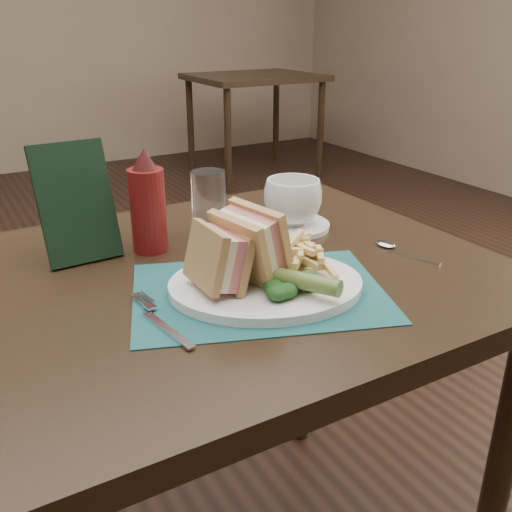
# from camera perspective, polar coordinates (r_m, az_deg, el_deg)

# --- Properties ---
(floor) EXTENTS (7.00, 7.00, 0.00)m
(floor) POSITION_cam_1_polar(r_m,az_deg,el_deg) (1.77, -10.26, -17.86)
(floor) COLOR black
(floor) RESTS_ON ground
(table_main) EXTENTS (0.90, 0.75, 0.75)m
(table_main) POSITION_cam_1_polar(r_m,az_deg,el_deg) (1.17, -2.58, -18.15)
(table_main) COLOR black
(table_main) RESTS_ON ground
(table_bg_right) EXTENTS (0.90, 0.75, 0.75)m
(table_bg_right) POSITION_cam_1_polar(r_m,az_deg,el_deg) (4.44, -0.17, 12.88)
(table_bg_right) COLOR black
(table_bg_right) RESTS_ON ground
(placemat) EXTENTS (0.45, 0.39, 0.00)m
(placemat) POSITION_cam_1_polar(r_m,az_deg,el_deg) (0.88, 0.30, -3.63)
(placemat) COLOR #184D4C
(placemat) RESTS_ON table_main
(plate) EXTENTS (0.37, 0.33, 0.01)m
(plate) POSITION_cam_1_polar(r_m,az_deg,el_deg) (0.88, 0.98, -2.90)
(plate) COLOR white
(plate) RESTS_ON placemat
(sandwich_half_a) EXTENTS (0.08, 0.10, 0.10)m
(sandwich_half_a) POSITION_cam_1_polar(r_m,az_deg,el_deg) (0.83, -5.06, -0.42)
(sandwich_half_a) COLOR tan
(sandwich_half_a) RESTS_ON plate
(sandwich_half_b) EXTENTS (0.10, 0.13, 0.12)m
(sandwich_half_b) POSITION_cam_1_polar(r_m,az_deg,el_deg) (0.85, -1.54, 0.94)
(sandwich_half_b) COLOR tan
(sandwich_half_b) RESTS_ON plate
(kale_garnish) EXTENTS (0.11, 0.08, 0.03)m
(kale_garnish) POSITION_cam_1_polar(r_m,az_deg,el_deg) (0.84, 3.26, -2.68)
(kale_garnish) COLOR #153B15
(kale_garnish) RESTS_ON plate
(pickle_spear) EXTENTS (0.08, 0.12, 0.03)m
(pickle_spear) POSITION_cam_1_polar(r_m,az_deg,el_deg) (0.83, 4.59, -2.50)
(pickle_spear) COLOR #4F6928
(pickle_spear) RESTS_ON plate
(fries_pile) EXTENTS (0.18, 0.20, 0.06)m
(fries_pile) POSITION_cam_1_polar(r_m,az_deg,el_deg) (0.91, 3.96, 0.52)
(fries_pile) COLOR #DEBC6F
(fries_pile) RESTS_ON plate
(fork) EXTENTS (0.06, 0.17, 0.01)m
(fork) POSITION_cam_1_polar(r_m,az_deg,el_deg) (0.80, -9.63, -6.09)
(fork) COLOR silver
(fork) RESTS_ON placemat
(spoon) EXTENTS (0.09, 0.15, 0.01)m
(spoon) POSITION_cam_1_polar(r_m,az_deg,el_deg) (1.05, 14.45, 0.47)
(spoon) COLOR silver
(spoon) RESTS_ON table_main
(saucer) EXTENTS (0.19, 0.19, 0.01)m
(saucer) POSITION_cam_1_polar(r_m,az_deg,el_deg) (1.15, 3.63, 3.08)
(saucer) COLOR white
(saucer) RESTS_ON table_main
(coffee_cup) EXTENTS (0.16, 0.16, 0.09)m
(coffee_cup) POSITION_cam_1_polar(r_m,az_deg,el_deg) (1.13, 3.69, 5.46)
(coffee_cup) COLOR white
(coffee_cup) RESTS_ON saucer
(drinking_glass) EXTENTS (0.07, 0.07, 0.13)m
(drinking_glass) POSITION_cam_1_polar(r_m,az_deg,el_deg) (1.08, -4.75, 5.08)
(drinking_glass) COLOR white
(drinking_glass) RESTS_ON table_main
(ketchup_bottle) EXTENTS (0.06, 0.06, 0.19)m
(ketchup_bottle) POSITION_cam_1_polar(r_m,az_deg,el_deg) (1.02, -10.80, 5.43)
(ketchup_bottle) COLOR #5F1110
(ketchup_bottle) RESTS_ON table_main
(check_presenter) EXTENTS (0.13, 0.08, 0.20)m
(check_presenter) POSITION_cam_1_polar(r_m,az_deg,el_deg) (1.02, -17.55, 5.09)
(check_presenter) COLOR black
(check_presenter) RESTS_ON table_main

